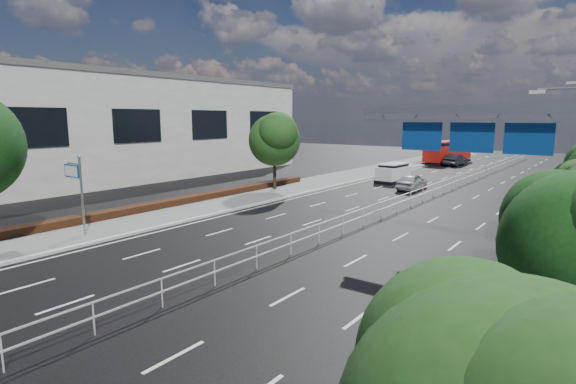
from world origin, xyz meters
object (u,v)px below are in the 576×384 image
Objects in this scene: near_car_silver at (412,182)px; parked_car_dark at (558,193)px; pedestrian_a at (568,209)px; near_car_dark at (455,160)px; white_minivan at (393,173)px; red_bus at (448,152)px; parked_car_teal at (535,218)px; silver_minivan at (532,220)px; overhead_gantry at (488,131)px; toilet_sign at (76,181)px.

parked_car_dark is at bearing 178.81° from near_car_silver.
near_car_silver is at bearing -64.45° from pedestrian_a.
near_car_dark is (-2.95, 22.50, 0.05)m from near_car_silver.
near_car_silver is at bearing 99.64° from near_car_dark.
white_minivan is 21.91m from red_bus.
red_bus is 1.84× the size of parked_car_teal.
red_bus reaches higher than pedestrian_a.
silver_minivan is 4.04m from pedestrian_a.
overhead_gantry reaches higher than parked_car_teal.
white_minivan is 19.02m from near_car_dark.
red_bus is 38.87m from parked_car_teal.
near_car_dark is at bearing 92.80° from white_minivan.
overhead_gantry is 43.38m from red_bus.
overhead_gantry reaches higher than white_minivan.
red_bus is 25.79m from near_car_silver.
white_minivan is 14.61m from parked_car_dark.
overhead_gantry is at bearing 29.60° from toilet_sign.
silver_minivan is at bearing 131.76° from near_car_silver.
parked_car_teal is (13.94, -32.67, 0.02)m from near_car_dark.
red_bus is at bearing 110.09° from parked_car_teal.
toilet_sign reaches higher than red_bus.
pedestrian_a is at bearing -55.49° from red_bus.
pedestrian_a is at bearing 118.96° from near_car_dark.
parked_car_dark is (-0.00, 11.65, -0.18)m from silver_minivan.
red_bus reaches higher than near_car_dark.
near_car_silver is 0.74× the size of parked_car_teal.
white_minivan reaches higher than parked_car_teal.
parked_car_dark is at bearing 84.29° from overhead_gantry.
toilet_sign is 20.52m from overhead_gantry.
parked_car_dark is at bearing 83.86° from silver_minivan.
toilet_sign is 0.76× the size of parked_car_teal.
red_bus is at bearing -54.45° from near_car_dark.
overhead_gantry is 2.32× the size of white_minivan.
toilet_sign reaches higher than pedestrian_a.
white_minivan reaches higher than near_car_silver.
overhead_gantry is 1.80× the size of parked_car_teal.
pedestrian_a is (2.86, 7.77, -4.53)m from overhead_gantry.
silver_minivan is (19.25, 14.00, -1.99)m from toilet_sign.
overhead_gantry is 2.42× the size of near_car_silver.
overhead_gantry reaches higher than pedestrian_a.
near_car_silver is 10.99m from parked_car_dark.
near_car_silver is at bearing 133.30° from parked_car_teal.
parked_car_dark is at bearing -113.00° from pedestrian_a.
toilet_sign is 2.32× the size of pedestrian_a.
toilet_sign is at bearing -118.96° from parked_car_dark.
near_car_dark is at bearing -84.47° from near_car_silver.
toilet_sign reaches higher than silver_minivan.
near_car_silver is 15.91m from silver_minivan.
near_car_dark is 26.34m from parked_car_dark.
toilet_sign is 0.82× the size of parked_car_dark.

